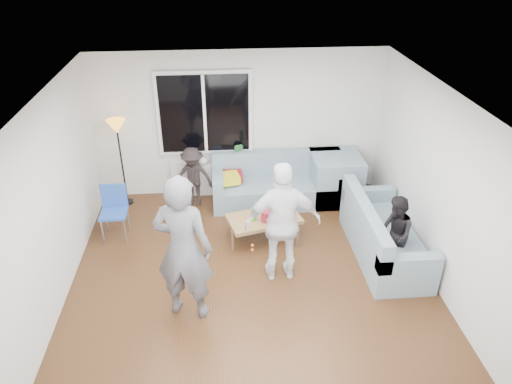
{
  "coord_description": "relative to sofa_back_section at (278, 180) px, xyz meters",
  "views": [
    {
      "loc": [
        -0.38,
        -5.06,
        4.34
      ],
      "look_at": [
        0.1,
        0.6,
        1.15
      ],
      "focal_mm": 33.39,
      "sensor_mm": 36.0,
      "label": 1
    }
  ],
  "objects": [
    {
      "name": "floor",
      "position": [
        -0.64,
        -2.27,
        -0.45
      ],
      "size": [
        5.0,
        5.5,
        0.04
      ],
      "primitive_type": "cube",
      "color": "#56351C",
      "rests_on": "ground"
    },
    {
      "name": "ceiling",
      "position": [
        -0.64,
        -2.27,
        2.2
      ],
      "size": [
        5.0,
        5.5,
        0.04
      ],
      "primitive_type": "cube",
      "color": "white",
      "rests_on": "ground"
    },
    {
      "name": "wall_back",
      "position": [
        -0.64,
        0.5,
        0.88
      ],
      "size": [
        5.0,
        0.04,
        2.6
      ],
      "primitive_type": "cube",
      "color": "silver",
      "rests_on": "ground"
    },
    {
      "name": "wall_left",
      "position": [
        -3.16,
        -2.27,
        0.88
      ],
      "size": [
        0.04,
        5.5,
        2.6
      ],
      "primitive_type": "cube",
      "color": "silver",
      "rests_on": "ground"
    },
    {
      "name": "wall_right",
      "position": [
        1.88,
        -2.27,
        0.88
      ],
      "size": [
        0.04,
        5.5,
        2.6
      ],
      "primitive_type": "cube",
      "color": "silver",
      "rests_on": "ground"
    },
    {
      "name": "window_frame",
      "position": [
        -1.24,
        0.42,
        1.12
      ],
      "size": [
        1.62,
        0.06,
        1.47
      ],
      "primitive_type": "cube",
      "color": "white",
      "rests_on": "wall_back"
    },
    {
      "name": "window_glass",
      "position": [
        -1.24,
        0.38,
        1.12
      ],
      "size": [
        1.5,
        0.02,
        1.35
      ],
      "primitive_type": "cube",
      "color": "black",
      "rests_on": "window_frame"
    },
    {
      "name": "window_mullion",
      "position": [
        -1.24,
        0.37,
        1.12
      ],
      "size": [
        0.05,
        0.03,
        1.35
      ],
      "primitive_type": "cube",
      "color": "white",
      "rests_on": "window_frame"
    },
    {
      "name": "radiator",
      "position": [
        -1.24,
        0.38,
        -0.11
      ],
      "size": [
        1.3,
        0.12,
        0.62
      ],
      "primitive_type": "cube",
      "color": "silver",
      "rests_on": "floor"
    },
    {
      "name": "potted_plant",
      "position": [
        -0.69,
        0.35,
        0.39
      ],
      "size": [
        0.26,
        0.23,
        0.4
      ],
      "primitive_type": "imported",
      "rotation": [
        0.0,
        0.0,
        -0.32
      ],
      "color": "#28652D",
      "rests_on": "radiator"
    },
    {
      "name": "vase",
      "position": [
        -1.32,
        0.35,
        0.29
      ],
      "size": [
        0.23,
        0.23,
        0.19
      ],
      "primitive_type": "imported",
      "rotation": [
        0.0,
        0.0,
        0.33
      ],
      "color": "silver",
      "rests_on": "radiator"
    },
    {
      "name": "sofa_back_section",
      "position": [
        0.0,
        0.0,
        0.0
      ],
      "size": [
        2.3,
        0.85,
        0.85
      ],
      "primitive_type": null,
      "color": "gray",
      "rests_on": "floor"
    },
    {
      "name": "sofa_right_section",
      "position": [
        1.38,
        -1.68,
        0.0
      ],
      "size": [
        2.0,
        0.85,
        0.85
      ],
      "primitive_type": null,
      "rotation": [
        0.0,
        0.0,
        1.57
      ],
      "color": "gray",
      "rests_on": "floor"
    },
    {
      "name": "sofa_corner",
      "position": [
        1.02,
        0.0,
        0.0
      ],
      "size": [
        0.85,
        0.85,
        0.85
      ],
      "primitive_type": "cube",
      "color": "gray",
      "rests_on": "floor"
    },
    {
      "name": "cushion_yellow",
      "position": [
        -0.88,
        -0.02,
        0.09
      ],
      "size": [
        0.43,
        0.39,
        0.14
      ],
      "primitive_type": "cube",
      "rotation": [
        0.0,
        0.0,
        0.19
      ],
      "color": "yellow",
      "rests_on": "sofa_back_section"
    },
    {
      "name": "cushion_red",
      "position": [
        -0.81,
        0.06,
        0.09
      ],
      "size": [
        0.36,
        0.3,
        0.13
      ],
      "primitive_type": "cube",
      "rotation": [
        0.0,
        0.0,
        0.0
      ],
      "color": "maroon",
      "rests_on": "sofa_back_section"
    },
    {
      "name": "coffee_table",
      "position": [
        -0.37,
        -1.14,
        -0.22
      ],
      "size": [
        1.22,
        0.86,
        0.4
      ],
      "primitive_type": "cube",
      "rotation": [
        0.0,
        0.0,
        0.26
      ],
      "color": "olive",
      "rests_on": "floor"
    },
    {
      "name": "pitcher",
      "position": [
        -0.34,
        -1.25,
        0.06
      ],
      "size": [
        0.17,
        0.17,
        0.17
      ],
      "primitive_type": "cylinder",
      "color": "maroon",
      "rests_on": "coffee_table"
    },
    {
      "name": "side_chair",
      "position": [
        -2.69,
        -0.9,
        0.01
      ],
      "size": [
        0.4,
        0.4,
        0.86
      ],
      "primitive_type": null,
      "rotation": [
        0.0,
        0.0,
        -0.01
      ],
      "color": "#2953B2",
      "rests_on": "floor"
    },
    {
      "name": "floor_lamp",
      "position": [
        -2.69,
        0.18,
        0.36
      ],
      "size": [
        0.32,
        0.32,
        1.56
      ],
      "primitive_type": null,
      "color": "orange",
      "rests_on": "floor"
    },
    {
      "name": "player_left",
      "position": [
        -1.49,
        -2.68,
        0.56
      ],
      "size": [
        0.81,
        0.64,
        1.97
      ],
      "primitive_type": "imported",
      "rotation": [
        0.0,
        0.0,
        2.88
      ],
      "color": "#515156",
      "rests_on": "floor"
    },
    {
      "name": "player_right",
      "position": [
        -0.21,
        -2.06,
        0.45
      ],
      "size": [
        1.04,
        0.46,
        1.76
      ],
      "primitive_type": "imported",
      "rotation": [
        0.0,
        0.0,
        3.18
      ],
      "color": "silver",
      "rests_on": "floor"
    },
    {
      "name": "spectator_right",
      "position": [
        1.38,
        -2.0,
        0.14
      ],
      "size": [
        0.48,
        0.59,
        1.14
      ],
      "primitive_type": "imported",
      "rotation": [
        0.0,
        0.0,
        -1.65
      ],
      "color": "black",
      "rests_on": "floor"
    },
    {
      "name": "spectator_back",
      "position": [
        -1.48,
        0.03,
        0.12
      ],
      "size": [
        0.77,
        0.54,
        1.09
      ],
      "primitive_type": "imported",
      "rotation": [
        0.0,
        0.0,
        -0.2
      ],
      "color": "black",
      "rests_on": "floor"
    },
    {
      "name": "bottle_e",
      "position": [
        -0.05,
        -1.01,
        0.08
      ],
      "size": [
        0.07,
        0.07,
        0.2
      ],
      "primitive_type": "cylinder",
      "color": "black",
      "rests_on": "coffee_table"
    },
    {
      "name": "bottle_d",
      "position": [
        -0.13,
        -1.25,
        0.12
      ],
      "size": [
        0.07,
        0.07,
        0.28
      ],
      "primitive_type": "cylinder",
      "color": "orange",
      "rests_on": "coffee_table"
    },
    {
      "name": "bottle_b",
      "position": [
        -0.53,
        -1.22,
        0.08
      ],
      "size": [
        0.08,
        0.08,
        0.21
      ],
      "primitive_type": "cylinder",
      "color": "#3A8918",
      "rests_on": "coffee_table"
    }
  ]
}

